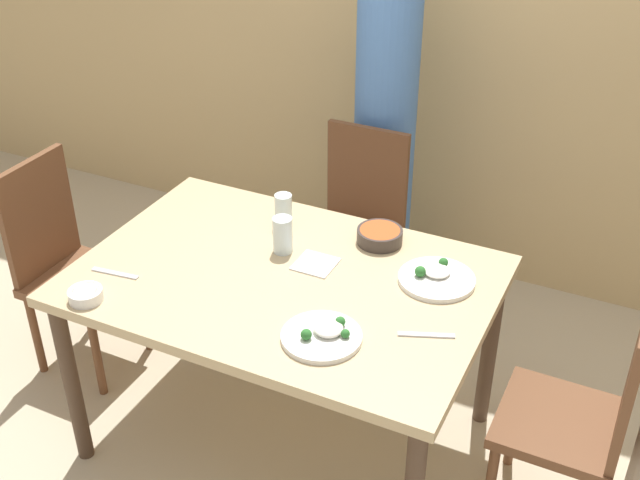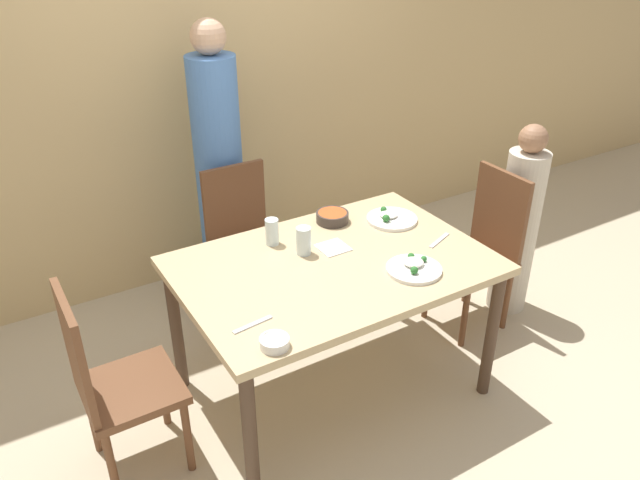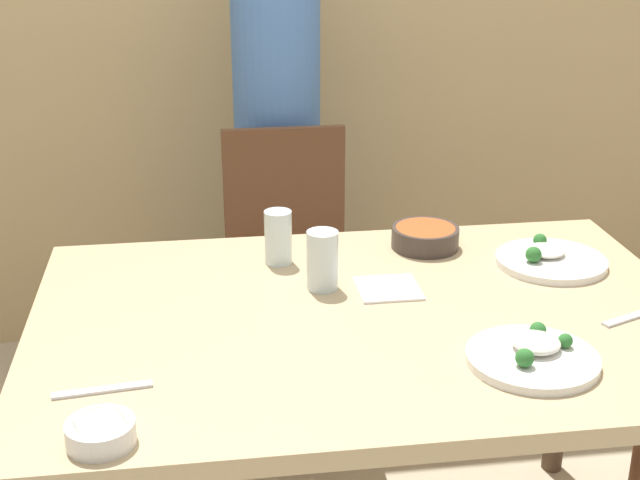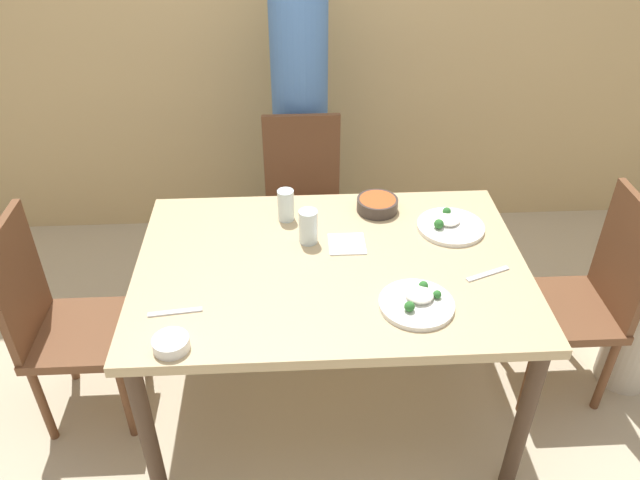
{
  "view_description": "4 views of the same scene",
  "coord_description": "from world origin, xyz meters",
  "px_view_note": "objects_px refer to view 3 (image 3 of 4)",
  "views": [
    {
      "loc": [
        1.13,
        -2.03,
        2.35
      ],
      "look_at": [
        0.13,
        0.02,
        0.94
      ],
      "focal_mm": 45.0,
      "sensor_mm": 36.0,
      "label": 1
    },
    {
      "loc": [
        -1.35,
        -2.11,
        2.27
      ],
      "look_at": [
        -0.13,
        -0.08,
        0.96
      ],
      "focal_mm": 35.0,
      "sensor_mm": 36.0,
      "label": 2
    },
    {
      "loc": [
        -0.35,
        -1.69,
        1.62
      ],
      "look_at": [
        -0.11,
        -0.03,
        0.96
      ],
      "focal_mm": 50.0,
      "sensor_mm": 36.0,
      "label": 3
    },
    {
      "loc": [
        -0.14,
        -1.83,
        2.17
      ],
      "look_at": [
        -0.05,
        -0.08,
        0.93
      ],
      "focal_mm": 35.0,
      "sensor_mm": 36.0,
      "label": 4
    }
  ],
  "objects_px": {
    "chair_adult_spot": "(289,276)",
    "person_adult": "(278,153)",
    "plate_rice_adult": "(533,355)",
    "glass_water_tall": "(322,260)",
    "bowl_curry": "(425,237)"
  },
  "relations": [
    {
      "from": "chair_adult_spot",
      "to": "bowl_curry",
      "type": "height_order",
      "value": "chair_adult_spot"
    },
    {
      "from": "chair_adult_spot",
      "to": "person_adult",
      "type": "height_order",
      "value": "person_adult"
    },
    {
      "from": "person_adult",
      "to": "glass_water_tall",
      "type": "xyz_separation_m",
      "value": [
        0.0,
        -1.0,
        0.03
      ]
    },
    {
      "from": "plate_rice_adult",
      "to": "bowl_curry",
      "type": "bearing_deg",
      "value": 95.47
    },
    {
      "from": "chair_adult_spot",
      "to": "bowl_curry",
      "type": "distance_m",
      "value": 0.64
    },
    {
      "from": "chair_adult_spot",
      "to": "plate_rice_adult",
      "type": "height_order",
      "value": "chair_adult_spot"
    },
    {
      "from": "chair_adult_spot",
      "to": "bowl_curry",
      "type": "relative_size",
      "value": 5.53
    },
    {
      "from": "bowl_curry",
      "to": "glass_water_tall",
      "type": "relative_size",
      "value": 1.24
    },
    {
      "from": "plate_rice_adult",
      "to": "glass_water_tall",
      "type": "relative_size",
      "value": 1.85
    },
    {
      "from": "glass_water_tall",
      "to": "chair_adult_spot",
      "type": "bearing_deg",
      "value": 90.32
    },
    {
      "from": "bowl_curry",
      "to": "chair_adult_spot",
      "type": "bearing_deg",
      "value": 121.83
    },
    {
      "from": "person_adult",
      "to": "plate_rice_adult",
      "type": "height_order",
      "value": "person_adult"
    },
    {
      "from": "chair_adult_spot",
      "to": "glass_water_tall",
      "type": "xyz_separation_m",
      "value": [
        0.0,
        -0.69,
        0.34
      ]
    },
    {
      "from": "bowl_curry",
      "to": "plate_rice_adult",
      "type": "xyz_separation_m",
      "value": [
        0.06,
        -0.61,
        -0.01
      ]
    },
    {
      "from": "bowl_curry",
      "to": "glass_water_tall",
      "type": "bearing_deg",
      "value": -144.31
    }
  ]
}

